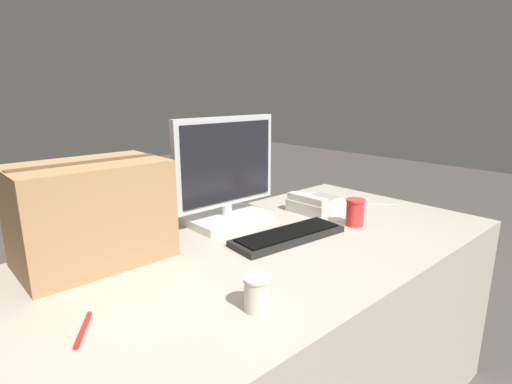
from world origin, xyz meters
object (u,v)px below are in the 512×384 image
Objects in this scene: monitor at (226,179)px; cardboard_box at (92,213)px; paper_cup_left at (257,293)px; paper_cup_right at (355,212)px; desk_phone at (316,204)px; spoon at (382,204)px; keyboard at (289,236)px; pen_marker at (83,329)px.

monitor is 0.54m from cardboard_box.
paper_cup_right reaches higher than paper_cup_left.
cardboard_box is at bearing 107.70° from paper_cup_left.
desk_phone is 0.86m from paper_cup_left.
monitor is 0.69m from paper_cup_left.
paper_cup_right is at bearing 15.80° from paper_cup_left.
spoon is (1.05, 0.28, -0.04)m from paper_cup_left.
desk_phone reaches higher than spoon.
spoon is at bearing -22.82° from monitor.
paper_cup_left reaches higher than spoon.
paper_cup_left is at bearing -110.18° from spoon.
monitor is 1.04× the size of keyboard.
desk_phone is 0.47× the size of cardboard_box.
monitor is 0.35m from keyboard.
spoon is (0.35, 0.08, -0.05)m from paper_cup_right.
desk_phone is at bearing 80.20° from paper_cup_right.
paper_cup_right is (-0.04, -0.23, 0.02)m from desk_phone.
paper_cup_right is 0.25× the size of cardboard_box.
paper_cup_left is 1.09m from spoon.
desk_phone is 0.23m from paper_cup_right.
keyboard is 2.18× the size of desk_phone.
keyboard is at bearing 166.99° from paper_cup_right.
monitor reaches higher than cardboard_box.
cardboard_box is at bearing 6.94° from pen_marker.
paper_cup_left is 0.40m from pen_marker.
desk_phone is (0.39, -0.15, -0.14)m from monitor.
desk_phone reaches higher than keyboard.
monitor is 1.07× the size of cardboard_box.
desk_phone is 1.75× the size of pen_marker.
paper_cup_right reaches higher than spoon.
desk_phone is at bearing -150.46° from spoon.
pen_marker is at bearing -121.50° from spoon.
desk_phone is 1.40× the size of spoon.
paper_cup_left is 0.59m from cardboard_box.
spoon is at bearing 6.23° from keyboard.
pen_marker reaches higher than spoon.
monitor is 0.52m from paper_cup_right.
paper_cup_right is 0.36m from spoon.
pen_marker is (-0.17, -0.36, -0.15)m from cardboard_box.
paper_cup_left is at bearing -86.83° from pen_marker.
cardboard_box is at bearing -178.14° from monitor.
keyboard is at bearing -124.19° from spoon.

